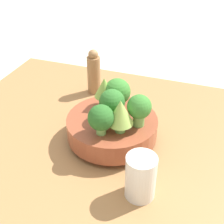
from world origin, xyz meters
TOP-DOWN VIEW (x-y plane):
  - ground_plane at (0.00, 0.00)m, footprint 6.00×6.00m
  - table at (0.00, 0.00)m, footprint 0.90×0.79m
  - bowl at (0.02, 0.02)m, footprint 0.23×0.23m
  - broccoli_floret_front at (0.02, -0.04)m, footprint 0.06×0.06m
  - broccoli_floret_center at (0.02, 0.02)m, footprint 0.06×0.06m
  - romanesco_piece_far at (-0.02, 0.07)m, footprint 0.05×0.05m
  - broccoli_floret_back at (0.02, 0.08)m, footprint 0.07×0.07m
  - romanesco_piece_near at (0.06, -0.02)m, footprint 0.06×0.06m
  - broccoli_floret_right at (0.09, 0.02)m, footprint 0.06×0.06m
  - cup at (0.14, -0.13)m, footprint 0.06×0.06m
  - pepper_mill at (-0.11, 0.23)m, footprint 0.04×0.04m

SIDE VIEW (x-z plane):
  - ground_plane at x=0.00m, z-range 0.00..0.00m
  - table at x=0.00m, z-range 0.00..0.04m
  - bowl at x=0.02m, z-range 0.04..0.11m
  - cup at x=0.14m, z-range 0.04..0.14m
  - pepper_mill at x=-0.11m, z-range 0.04..0.18m
  - broccoli_floret_front at x=0.02m, z-range 0.11..0.19m
  - broccoli_floret_back at x=0.02m, z-range 0.11..0.19m
  - broccoli_floret_center at x=0.02m, z-range 0.11..0.19m
  - broccoli_floret_right at x=0.09m, z-range 0.11..0.20m
  - romanesco_piece_near at x=0.06m, z-range 0.11..0.20m
  - romanesco_piece_far at x=-0.02m, z-range 0.12..0.20m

